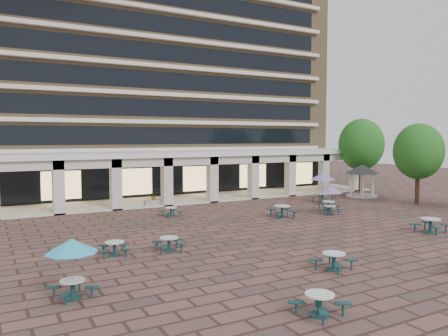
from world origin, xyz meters
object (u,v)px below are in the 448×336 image
(picnic_table_2, at_px, (430,224))
(gazebo, at_px, (362,173))
(picnic_table_0, at_px, (320,302))
(planter_left, at_px, (154,200))
(planter_right, at_px, (215,196))

(picnic_table_2, height_order, gazebo, gazebo)
(picnic_table_0, relative_size, picnic_table_2, 0.85)
(picnic_table_2, bearing_deg, planter_left, 111.19)
(gazebo, bearing_deg, picnic_table_0, -138.76)
(picnic_table_0, xyz_separation_m, gazebo, (22.29, 19.54, 1.86))
(picnic_table_0, relative_size, planter_left, 1.21)
(planter_left, relative_size, planter_right, 1.00)
(picnic_table_0, height_order, gazebo, gazebo)
(picnic_table_2, distance_m, planter_right, 18.37)
(picnic_table_0, distance_m, planter_right, 25.33)
(planter_left, bearing_deg, gazebo, -12.35)
(gazebo, bearing_deg, picnic_table_2, -122.10)
(picnic_table_2, bearing_deg, picnic_table_0, -166.69)
(gazebo, bearing_deg, planter_left, 167.65)
(gazebo, distance_m, planter_left, 19.85)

